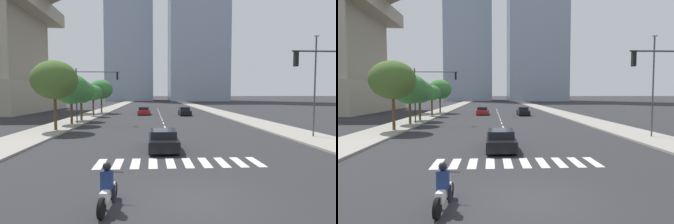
# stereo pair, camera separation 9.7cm
# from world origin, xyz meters

# --- Properties ---
(ground_plane) EXTENTS (800.00, 800.00, 0.00)m
(ground_plane) POSITION_xyz_m (0.00, 0.00, 0.00)
(ground_plane) COLOR #28282B
(sidewalk_east) EXTENTS (4.00, 260.00, 0.15)m
(sidewalk_east) POSITION_xyz_m (11.31, 30.00, 0.07)
(sidewalk_east) COLOR gray
(sidewalk_east) RESTS_ON ground
(sidewalk_west) EXTENTS (4.00, 260.00, 0.15)m
(sidewalk_west) POSITION_xyz_m (-11.31, 30.00, 0.07)
(sidewalk_west) COLOR gray
(sidewalk_west) RESTS_ON ground
(crosswalk_near) EXTENTS (8.55, 2.21, 0.01)m
(crosswalk_near) POSITION_xyz_m (-0.00, 5.23, 0.00)
(crosswalk_near) COLOR silver
(crosswalk_near) RESTS_ON ground
(lane_divider_center) EXTENTS (0.14, 50.00, 0.01)m
(lane_divider_center) POSITION_xyz_m (0.00, 33.23, 0.00)
(lane_divider_center) COLOR silver
(lane_divider_center) RESTS_ON ground
(motorcycle_lead) EXTENTS (0.70, 2.10, 1.49)m
(motorcycle_lead) POSITION_xyz_m (-2.78, -0.50, 0.58)
(motorcycle_lead) COLOR black
(motorcycle_lead) RESTS_ON ground
(sedan_black_0) EXTENTS (1.86, 4.24, 1.37)m
(sedan_black_0) POSITION_xyz_m (4.00, 37.26, 0.62)
(sedan_black_0) COLOR black
(sedan_black_0) RESTS_ON ground
(sedan_black_1) EXTENTS (1.86, 4.79, 1.28)m
(sedan_black_1) POSITION_xyz_m (-0.68, 8.97, 0.60)
(sedan_black_1) COLOR black
(sedan_black_1) RESTS_ON ground
(sedan_red_2) EXTENTS (2.09, 4.82, 1.30)m
(sedan_red_2) POSITION_xyz_m (-2.69, 39.27, 0.60)
(sedan_red_2) COLOR maroon
(sedan_red_2) RESTS_ON ground
(traffic_signal_near) EXTENTS (3.81, 0.28, 6.35)m
(traffic_signal_near) POSITION_xyz_m (9.19, 7.31, 4.43)
(traffic_signal_near) COLOR #333335
(traffic_signal_near) RESTS_ON sidewalk_east
(traffic_signal_far) EXTENTS (5.28, 0.28, 6.35)m
(traffic_signal_far) POSITION_xyz_m (-8.31, 24.39, 4.53)
(traffic_signal_far) COLOR #333335
(traffic_signal_far) RESTS_ON sidewalk_west
(street_lamp_east) EXTENTS (0.50, 0.24, 8.10)m
(street_lamp_east) POSITION_xyz_m (11.61, 12.84, 4.81)
(street_lamp_east) COLOR #3F3F42
(street_lamp_east) RESTS_ON sidewalk_east
(street_tree_nearest) EXTENTS (4.28, 4.28, 6.54)m
(street_tree_nearest) POSITION_xyz_m (-10.51, 18.18, 4.86)
(street_tree_nearest) COLOR #4C3823
(street_tree_nearest) RESTS_ON sidewalk_west
(street_tree_second) EXTENTS (4.01, 4.01, 5.66)m
(street_tree_second) POSITION_xyz_m (-10.51, 23.64, 4.10)
(street_tree_second) COLOR #4C3823
(street_tree_second) RESTS_ON sidewalk_west
(street_tree_third) EXTENTS (3.52, 3.52, 5.19)m
(street_tree_third) POSITION_xyz_m (-10.51, 28.18, 3.83)
(street_tree_third) COLOR #4C3823
(street_tree_third) RESTS_ON sidewalk_west
(street_tree_fourth) EXTENTS (2.82, 2.82, 4.76)m
(street_tree_fourth) POSITION_xyz_m (-10.51, 35.78, 3.68)
(street_tree_fourth) COLOR #4C3823
(street_tree_fourth) RESTS_ON sidewalk_west
(street_tree_fifth) EXTENTS (4.15, 4.15, 5.97)m
(street_tree_fifth) POSITION_xyz_m (-10.51, 43.05, 4.35)
(street_tree_fifth) COLOR #4C3823
(street_tree_fifth) RESTS_ON sidewalk_west
(office_tower_left_skyline) EXTENTS (23.32, 26.59, 106.11)m
(office_tower_left_skyline) POSITION_xyz_m (-12.33, 142.57, 49.18)
(office_tower_left_skyline) COLOR #8C9EB2
(office_tower_left_skyline) RESTS_ON ground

